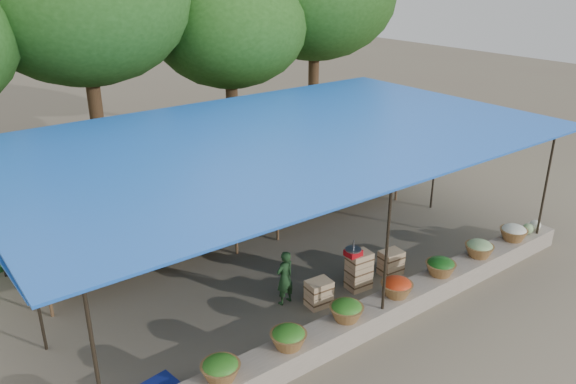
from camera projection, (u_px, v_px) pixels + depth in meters
ground at (282, 262)px, 11.88m from camera, size 60.00×60.00×0.00m
stone_curb at (375, 314)px, 9.77m from camera, size 10.60×0.55×0.40m
stall_canopy at (280, 140)px, 10.90m from camera, size 10.80×6.60×2.82m
produce_baskets at (372, 298)px, 9.57m from camera, size 8.98×0.58×0.34m
netting_backdrop at (205, 167)px, 13.73m from camera, size 10.60×0.06×2.50m
tree_row at (160, 11)px, 14.88m from camera, size 16.51×5.50×7.12m
fruit_table_left at (142, 246)px, 11.26m from camera, size 4.21×0.95×0.93m
fruit_table_right at (330, 190)px, 14.04m from camera, size 4.21×0.95×0.93m
crate_counter at (358, 274)px, 10.81m from camera, size 2.38×0.38×0.77m
weighing_scale at (353, 252)px, 10.52m from camera, size 0.30×0.30×0.32m
vendor_seated at (285, 278)px, 10.26m from camera, size 0.42×0.30×1.07m
customer_left at (90, 229)px, 11.48m from camera, size 0.95×0.83×1.66m
customer_mid at (226, 195)px, 13.39m from camera, size 1.11×0.92×1.50m
customer_right at (317, 170)px, 14.95m from camera, size 0.97×0.69×1.52m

